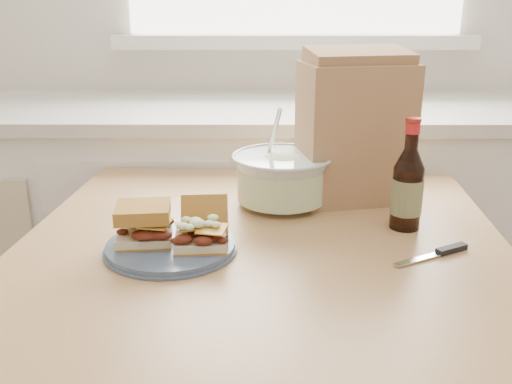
{
  "coord_description": "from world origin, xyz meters",
  "views": [
    {
      "loc": [
        -0.13,
        -0.18,
        1.28
      ],
      "look_at": [
        -0.14,
        0.93,
        0.89
      ],
      "focal_mm": 40.0,
      "sensor_mm": 36.0,
      "label": 1
    }
  ],
  "objects_px": {
    "coleslaw_bowl": "(282,180)",
    "paper_bag": "(354,133)",
    "beer_bottle": "(407,188)",
    "plate": "(171,247)",
    "dining_table": "(262,294)"
  },
  "relations": [
    {
      "from": "beer_bottle",
      "to": "paper_bag",
      "type": "xyz_separation_m",
      "value": [
        -0.08,
        0.19,
        0.07
      ]
    },
    {
      "from": "beer_bottle",
      "to": "paper_bag",
      "type": "relative_size",
      "value": 0.73
    },
    {
      "from": "plate",
      "to": "paper_bag",
      "type": "height_order",
      "value": "paper_bag"
    },
    {
      "from": "coleslaw_bowl",
      "to": "paper_bag",
      "type": "xyz_separation_m",
      "value": [
        0.17,
        0.05,
        0.1
      ]
    },
    {
      "from": "coleslaw_bowl",
      "to": "paper_bag",
      "type": "height_order",
      "value": "paper_bag"
    },
    {
      "from": "dining_table",
      "to": "paper_bag",
      "type": "height_order",
      "value": "paper_bag"
    },
    {
      "from": "beer_bottle",
      "to": "plate",
      "type": "bearing_deg",
      "value": -159.85
    },
    {
      "from": "paper_bag",
      "to": "plate",
      "type": "bearing_deg",
      "value": -153.46
    },
    {
      "from": "plate",
      "to": "coleslaw_bowl",
      "type": "bearing_deg",
      "value": 49.02
    },
    {
      "from": "dining_table",
      "to": "beer_bottle",
      "type": "height_order",
      "value": "beer_bottle"
    },
    {
      "from": "plate",
      "to": "coleslaw_bowl",
      "type": "xyz_separation_m",
      "value": [
        0.22,
        0.26,
        0.05
      ]
    },
    {
      "from": "plate",
      "to": "beer_bottle",
      "type": "bearing_deg",
      "value": 13.81
    },
    {
      "from": "beer_bottle",
      "to": "paper_bag",
      "type": "bearing_deg",
      "value": 120.4
    },
    {
      "from": "beer_bottle",
      "to": "paper_bag",
      "type": "distance_m",
      "value": 0.22
    },
    {
      "from": "plate",
      "to": "coleslaw_bowl",
      "type": "distance_m",
      "value": 0.34
    }
  ]
}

